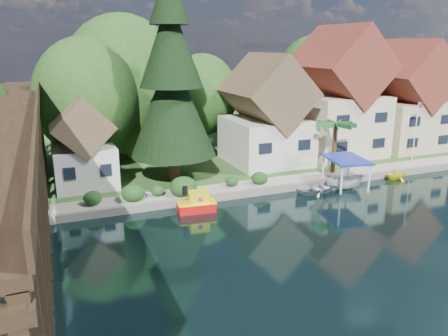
{
  "coord_description": "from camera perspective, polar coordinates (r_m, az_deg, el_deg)",
  "views": [
    {
      "loc": [
        -13.48,
        -23.17,
        12.14
      ],
      "look_at": [
        -1.67,
        6.0,
        3.32
      ],
      "focal_mm": 35.0,
      "sensor_mm": 36.0,
      "label": 1
    }
  ],
  "objects": [
    {
      "name": "house_left",
      "position": [
        44.75,
        5.53,
        6.58
      ],
      "size": [
        7.64,
        8.64,
        11.02
      ],
      "color": "silver",
      "rests_on": "bank"
    },
    {
      "name": "boat_yellow",
      "position": [
        44.18,
        21.57,
        -0.59
      ],
      "size": [
        2.53,
        2.24,
        1.23
      ],
      "primitive_type": "imported",
      "rotation": [
        0.0,
        0.0,
        1.47
      ],
      "color": "yellow",
      "rests_on": "ground"
    },
    {
      "name": "shrubs",
      "position": [
        35.35,
        -6.4,
        -2.43
      ],
      "size": [
        15.76,
        2.47,
        1.7
      ],
      "color": "#193914",
      "rests_on": "bank"
    },
    {
      "name": "tugboat",
      "position": [
        33.26,
        -3.6,
        -4.63
      ],
      "size": [
        3.02,
        1.84,
        2.1
      ],
      "color": "red",
      "rests_on": "ground"
    },
    {
      "name": "flagpole",
      "position": [
        48.85,
        23.85,
        5.1
      ],
      "size": [
        0.93,
        0.38,
        6.22
      ],
      "color": "white",
      "rests_on": "bank"
    },
    {
      "name": "boat_white_a",
      "position": [
        38.65,
        12.31,
        -2.37
      ],
      "size": [
        4.43,
        3.42,
        0.85
      ],
      "primitive_type": "imported",
      "rotation": [
        0.0,
        0.0,
        1.7
      ],
      "color": "silver",
      "rests_on": "ground"
    },
    {
      "name": "boat_canopy",
      "position": [
        39.44,
        15.52,
        -1.03
      ],
      "size": [
        3.83,
        4.9,
        2.82
      ],
      "color": "silver",
      "rests_on": "ground"
    },
    {
      "name": "shed",
      "position": [
        38.65,
        -17.85,
        2.47
      ],
      "size": [
        5.09,
        5.4,
        7.85
      ],
      "color": "silver",
      "rests_on": "bank"
    },
    {
      "name": "seawall",
      "position": [
        37.64,
        6.88,
        -2.78
      ],
      "size": [
        60.0,
        0.4,
        0.62
      ],
      "primitive_type": "cube",
      "color": "slate",
      "rests_on": "ground"
    },
    {
      "name": "conifer",
      "position": [
        38.2,
        -6.89,
        11.39
      ],
      "size": [
        7.49,
        7.49,
        18.43
      ],
      "color": "#382314",
      "rests_on": "bank"
    },
    {
      "name": "palm_tree",
      "position": [
        41.78,
        14.38,
        5.33
      ],
      "size": [
        3.66,
        3.66,
        5.16
      ],
      "color": "#382314",
      "rests_on": "bank"
    },
    {
      "name": "ground",
      "position": [
        29.43,
        7.51,
        -8.86
      ],
      "size": [
        140.0,
        140.0,
        0.0
      ],
      "primitive_type": "plane",
      "color": "black",
      "rests_on": "ground"
    },
    {
      "name": "bg_trees",
      "position": [
        46.97,
        -4.03,
        9.68
      ],
      "size": [
        49.9,
        13.3,
        10.57
      ],
      "color": "#382314",
      "rests_on": "bank"
    },
    {
      "name": "trestle_bridge",
      "position": [
        29.25,
        -26.33,
        0.57
      ],
      "size": [
        4.12,
        44.18,
        9.3
      ],
      "color": "black",
      "rests_on": "ground"
    },
    {
      "name": "promenade",
      "position": [
        39.61,
        8.53,
        -1.57
      ],
      "size": [
        50.0,
        2.6,
        0.06
      ],
      "primitive_type": "cube",
      "color": "gray",
      "rests_on": "bank"
    },
    {
      "name": "bank",
      "position": [
        59.93,
        -8.62,
        4.03
      ],
      "size": [
        140.0,
        52.0,
        0.5
      ],
      "primitive_type": "cube",
      "color": "#2C4D1E",
      "rests_on": "ground"
    },
    {
      "name": "house_center",
      "position": [
        49.75,
        14.64,
        8.55
      ],
      "size": [
        8.65,
        9.18,
        13.89
      ],
      "color": "beige",
      "rests_on": "bank"
    },
    {
      "name": "house_right",
      "position": [
        55.28,
        22.51,
        7.87
      ],
      "size": [
        8.15,
        8.64,
        12.45
      ],
      "color": "tan",
      "rests_on": "bank"
    }
  ]
}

